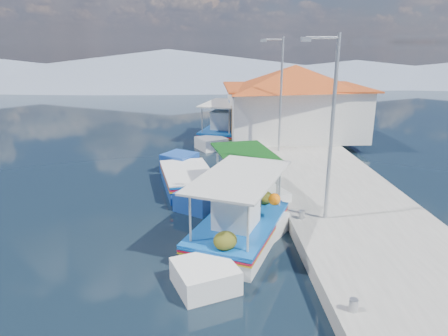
{
  "coord_description": "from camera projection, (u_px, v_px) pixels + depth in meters",
  "views": [
    {
      "loc": [
        0.57,
        -10.63,
        6.22
      ],
      "look_at": [
        1.33,
        5.35,
        1.3
      ],
      "focal_mm": 32.9,
      "sensor_mm": 36.0,
      "label": 1
    }
  ],
  "objects": [
    {
      "name": "main_caique",
      "position": [
        238.0,
        228.0,
        13.24
      ],
      "size": [
        4.22,
        7.04,
        2.53
      ],
      "rotation": [
        0.0,
        0.0,
        0.42
      ],
      "color": "white",
      "rests_on": "ground"
    },
    {
      "name": "caique_far",
      "position": [
        223.0,
        132.0,
        27.37
      ],
      "size": [
        3.83,
        7.36,
        2.71
      ],
      "rotation": [
        0.0,
        0.0,
        0.32
      ],
      "color": "white",
      "rests_on": "ground"
    },
    {
      "name": "caique_green_canopy",
      "position": [
        245.0,
        197.0,
        16.13
      ],
      "size": [
        2.72,
        6.56,
        2.49
      ],
      "rotation": [
        0.0,
        0.0,
        -0.17
      ],
      "color": "white",
      "rests_on": "ground"
    },
    {
      "name": "lamp_post_far",
      "position": [
        279.0,
        89.0,
        21.53
      ],
      "size": [
        1.21,
        0.14,
        6.0
      ],
      "color": "#A5A8AD",
      "rests_on": "quay"
    },
    {
      "name": "bollards",
      "position": [
        284.0,
        183.0,
        16.95
      ],
      "size": [
        0.2,
        17.2,
        0.3
      ],
      "color": "#A5A8AD",
      "rests_on": "quay"
    },
    {
      "name": "quay",
      "position": [
        328.0,
        185.0,
        17.87
      ],
      "size": [
        5.0,
        44.0,
        0.5
      ],
      "primitive_type": "cube",
      "color": "#B0ADA5",
      "rests_on": "ground"
    },
    {
      "name": "caique_blue_hull",
      "position": [
        188.0,
        181.0,
        18.2
      ],
      "size": [
        2.91,
        6.79,
        1.23
      ],
      "rotation": [
        0.0,
        0.0,
        -0.2
      ],
      "color": "#1B48A3",
      "rests_on": "ground"
    },
    {
      "name": "harbor_building",
      "position": [
        294.0,
        99.0,
        25.74
      ],
      "size": [
        10.49,
        10.49,
        4.4
      ],
      "color": "white",
      "rests_on": "quay"
    },
    {
      "name": "lamp_post_near",
      "position": [
        330.0,
        121.0,
        12.93
      ],
      "size": [
        1.21,
        0.14,
        6.0
      ],
      "color": "#A5A8AD",
      "rests_on": "quay"
    },
    {
      "name": "mountain_ridge",
      "position": [
        242.0,
        70.0,
        65.12
      ],
      "size": [
        171.4,
        96.0,
        5.5
      ],
      "color": "slate",
      "rests_on": "ground"
    },
    {
      "name": "ground",
      "position": [
        187.0,
        265.0,
        11.95
      ],
      "size": [
        160.0,
        160.0,
        0.0
      ],
      "primitive_type": "plane",
      "color": "black",
      "rests_on": "ground"
    }
  ]
}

